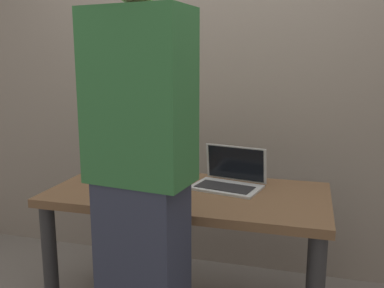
{
  "coord_description": "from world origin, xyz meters",
  "views": [
    {
      "loc": [
        0.59,
        -2.03,
        1.41
      ],
      "look_at": [
        0.02,
        0.0,
        0.99
      ],
      "focal_mm": 39.47,
      "sensor_mm": 36.0,
      "label": 1
    }
  ],
  "objects_px": {
    "beer_bottle_brown": "(164,162)",
    "beer_bottle_amber": "(150,166)",
    "beer_bottle_dark": "(147,167)",
    "laptop": "(230,178)",
    "person_figure": "(141,176)"
  },
  "relations": [
    {
      "from": "beer_bottle_brown",
      "to": "beer_bottle_amber",
      "type": "xyz_separation_m",
      "value": [
        -0.02,
        -0.17,
        0.02
      ]
    },
    {
      "from": "beer_bottle_dark",
      "to": "beer_bottle_brown",
      "type": "bearing_deg",
      "value": 56.16
    },
    {
      "from": "laptop",
      "to": "person_figure",
      "type": "height_order",
      "value": "person_figure"
    },
    {
      "from": "beer_bottle_brown",
      "to": "person_figure",
      "type": "distance_m",
      "value": 0.65
    },
    {
      "from": "laptop",
      "to": "beer_bottle_amber",
      "type": "xyz_separation_m",
      "value": [
        -0.39,
        -0.18,
        0.08
      ]
    },
    {
      "from": "laptop",
      "to": "person_figure",
      "type": "relative_size",
      "value": 0.21
    },
    {
      "from": "beer_bottle_amber",
      "to": "person_figure",
      "type": "relative_size",
      "value": 0.17
    },
    {
      "from": "beer_bottle_amber",
      "to": "person_figure",
      "type": "xyz_separation_m",
      "value": [
        0.14,
        -0.46,
        0.08
      ]
    },
    {
      "from": "beer_bottle_dark",
      "to": "laptop",
      "type": "bearing_deg",
      "value": 13.44
    },
    {
      "from": "laptop",
      "to": "person_figure",
      "type": "bearing_deg",
      "value": -111.1
    },
    {
      "from": "beer_bottle_dark",
      "to": "person_figure",
      "type": "bearing_deg",
      "value": -70.47
    },
    {
      "from": "beer_bottle_brown",
      "to": "person_figure",
      "type": "relative_size",
      "value": 0.15
    },
    {
      "from": "beer_bottle_dark",
      "to": "person_figure",
      "type": "relative_size",
      "value": 0.15
    },
    {
      "from": "laptop",
      "to": "beer_bottle_dark",
      "type": "distance_m",
      "value": 0.45
    },
    {
      "from": "beer_bottle_amber",
      "to": "beer_bottle_brown",
      "type": "bearing_deg",
      "value": 84.49
    }
  ]
}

